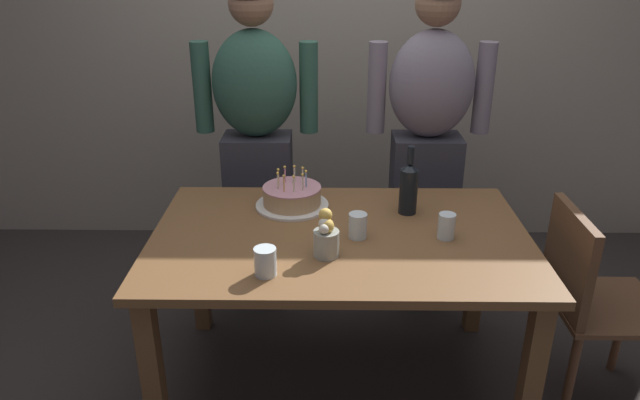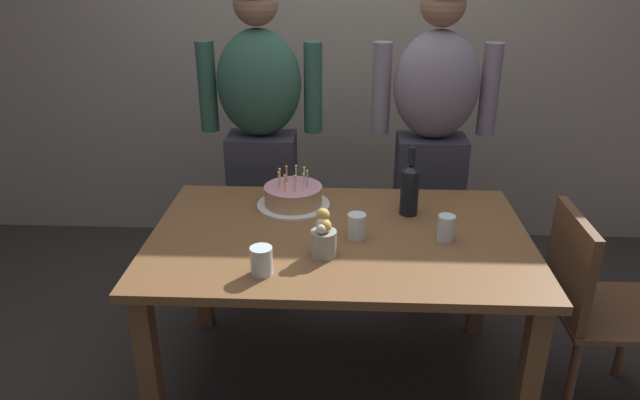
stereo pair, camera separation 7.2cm
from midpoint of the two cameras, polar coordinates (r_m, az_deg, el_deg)
The scene contains 12 objects.
ground_plane at distance 2.76m, azimuth 2.48°, elevation -17.15°, with size 10.00×10.00×0.00m, color #332D2B.
back_wall at distance 3.68m, azimuth 2.98°, elevation 15.73°, with size 5.20×0.10×2.60m, color #9E9384.
dining_table at distance 2.39m, azimuth 2.75°, elevation -5.38°, with size 1.50×0.96×0.74m.
birthday_cake at distance 2.57m, azimuth -1.80°, elevation 0.31°, with size 0.32×0.32×0.17m.
water_glass_near at distance 2.06m, azimuth -4.68°, elevation -5.89°, with size 0.08×0.08×0.10m, color silver.
water_glass_far at distance 2.30m, azimuth 4.47°, elevation -2.55°, with size 0.07×0.07×0.10m, color silver.
water_glass_side at distance 2.33m, azimuth 12.96°, elevation -2.66°, with size 0.07×0.07×0.10m, color silver.
wine_bottle at distance 2.50m, azimuth 9.50°, elevation 1.15°, with size 0.08×0.08×0.30m.
flower_vase at distance 2.15m, azimuth 1.30°, elevation -3.58°, with size 0.10×0.10×0.18m.
person_man_bearded at distance 2.99m, azimuth -4.99°, elevation 5.43°, with size 0.61×0.27×1.66m.
person_woman_cardigan at distance 3.00m, azimuth 11.43°, elevation 5.12°, with size 0.61×0.27×1.66m.
dining_chair at distance 2.59m, azimuth 25.33°, elevation -8.66°, with size 0.42×0.42×0.87m.
Camera 2 is at (0.02, -2.09, 1.80)m, focal length 33.09 mm.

